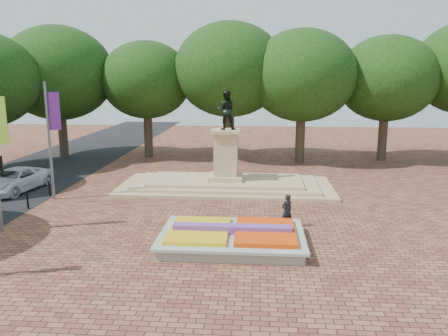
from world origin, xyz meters
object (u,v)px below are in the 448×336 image
at_px(van, 15,180).
at_px(pedestrian, 287,211).
at_px(monument, 226,175).
at_px(flower_bed, 233,237).

distance_m(van, pedestrian, 17.92).
height_order(monument, van, monument).
xyz_separation_m(van, pedestrian, (17.05, -5.50, 0.10)).
distance_m(flower_bed, pedestrian, 3.61).
bearing_deg(flower_bed, monument, 95.87).
xyz_separation_m(monument, van, (-13.51, -1.96, -0.15)).
bearing_deg(monument, pedestrian, -64.57).
bearing_deg(pedestrian, van, -51.90).
bearing_deg(flower_bed, pedestrian, 45.32).
xyz_separation_m(flower_bed, monument, (-1.03, 10.00, 0.50)).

